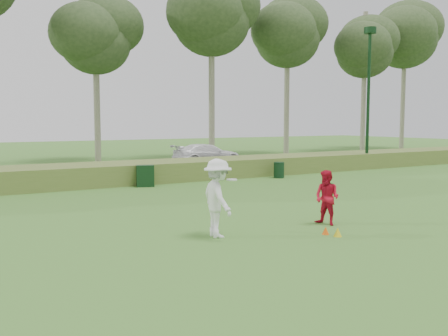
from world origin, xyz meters
TOP-DOWN VIEW (x-y plane):
  - ground at (0.00, 0.00)m, footprint 120.00×120.00m
  - reed_strip at (0.00, 12.00)m, footprint 80.00×3.00m
  - park_road at (0.00, 17.00)m, footprint 80.00×6.00m
  - lamp_post at (14.00, 11.00)m, footprint 0.70×0.70m
  - tree_4 at (2.00, 24.50)m, footprint 6.24×6.24m
  - tree_5 at (10.00, 22.50)m, footprint 7.28×7.28m
  - tree_6 at (18.00, 23.80)m, footprint 7.02×7.02m
  - tree_7 at (26.00, 22.80)m, footprint 6.50×6.50m
  - tree_8 at (33.00, 24.20)m, footprint 8.06×8.06m
  - player_white at (-2.25, 0.53)m, footprint 0.96×1.32m
  - player_red at (1.02, 0.24)m, footprint 0.73×0.85m
  - cone_orange at (0.19, -0.63)m, footprint 0.18×0.18m
  - cone_yellow at (0.29, -0.95)m, footprint 0.20×0.20m
  - utility_cabinet at (-0.26, 10.17)m, footprint 0.85×0.67m
  - trash_bin at (6.67, 9.85)m, footprint 0.61×0.61m
  - car_right at (6.99, 17.78)m, footprint 4.53×2.00m

SIDE VIEW (x-z plane):
  - ground at x=0.00m, z-range 0.00..0.00m
  - park_road at x=0.00m, z-range 0.00..0.06m
  - cone_orange at x=0.19m, z-range 0.00..0.20m
  - cone_yellow at x=0.29m, z-range 0.00..0.22m
  - trash_bin at x=6.67m, z-range 0.00..0.78m
  - reed_strip at x=0.00m, z-range 0.00..0.90m
  - utility_cabinet at x=-0.26m, z-range 0.00..0.93m
  - car_right at x=6.99m, z-range 0.06..1.35m
  - player_red at x=1.02m, z-range 0.00..1.50m
  - player_white at x=-2.25m, z-range 0.00..1.92m
  - lamp_post at x=14.00m, z-range 1.51..9.68m
  - tree_4 at x=2.00m, z-range 2.84..14.34m
  - tree_7 at x=26.00m, z-range 3.09..15.59m
  - tree_6 at x=18.00m, z-range 3.35..16.85m
  - tree_5 at x=10.00m, z-range 3.47..17.47m
  - tree_8 at x=33.00m, z-range 3.73..18.73m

